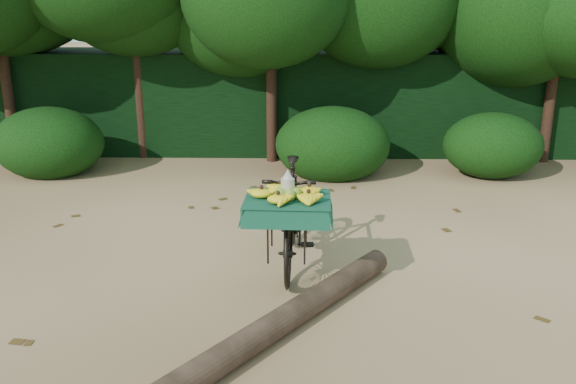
{
  "coord_description": "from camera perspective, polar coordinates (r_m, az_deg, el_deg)",
  "views": [
    {
      "loc": [
        1.0,
        -5.06,
        2.61
      ],
      "look_at": [
        0.88,
        0.33,
        0.94
      ],
      "focal_mm": 38.0,
      "sensor_mm": 36.0,
      "label": 1
    }
  ],
  "objects": [
    {
      "name": "fallen_log",
      "position": [
        5.12,
        -0.62,
        -11.99
      ],
      "size": [
        2.06,
        2.67,
        0.23
      ],
      "primitive_type": "cylinder",
      "rotation": [
        1.57,
        0.0,
        -0.64
      ],
      "color": "brown",
      "rests_on": "ground"
    },
    {
      "name": "ground",
      "position": [
        5.78,
        -9.0,
        -9.87
      ],
      "size": [
        80.0,
        80.0,
        0.0
      ],
      "primitive_type": "plane",
      "color": "tan",
      "rests_on": "ground"
    },
    {
      "name": "bush_clumps",
      "position": [
        9.62,
        -1.78,
        4.18
      ],
      "size": [
        8.8,
        1.7,
        0.9
      ],
      "primitive_type": null,
      "color": "black",
      "rests_on": "ground"
    },
    {
      "name": "hedge_backdrop",
      "position": [
        11.54,
        -3.8,
        8.6
      ],
      "size": [
        26.0,
        1.8,
        1.8
      ],
      "primitive_type": "cube",
      "color": "black",
      "rests_on": "ground"
    },
    {
      "name": "tree_row",
      "position": [
        10.71,
        -7.86,
        13.74
      ],
      "size": [
        14.5,
        2.0,
        4.0
      ],
      "primitive_type": null,
      "color": "black",
      "rests_on": "ground"
    },
    {
      "name": "vendor_bicycle",
      "position": [
        6.21,
        0.27,
        -2.1
      ],
      "size": [
        0.81,
        1.85,
        1.1
      ],
      "rotation": [
        0.0,
        0.0,
        -0.04
      ],
      "color": "black",
      "rests_on": "ground"
    },
    {
      "name": "leaf_litter",
      "position": [
        6.36,
        -8.0,
        -7.19
      ],
      "size": [
        7.0,
        7.3,
        0.01
      ],
      "primitive_type": null,
      "color": "#4B3314",
      "rests_on": "ground"
    }
  ]
}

